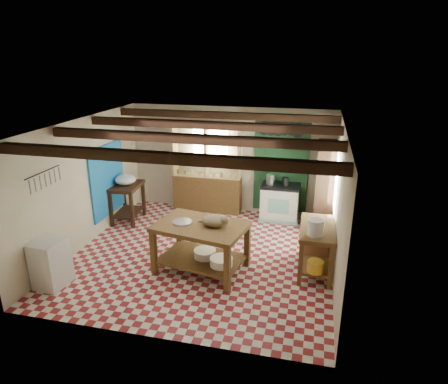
% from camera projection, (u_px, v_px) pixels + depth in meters
% --- Properties ---
extents(floor, '(5.00, 5.00, 0.02)m').
position_uv_depth(floor, '(203.00, 255.00, 7.96)').
color(floor, maroon).
rests_on(floor, ground).
extents(ceiling, '(5.00, 5.00, 0.02)m').
position_uv_depth(ceiling, '(200.00, 125.00, 7.09)').
color(ceiling, '#414145').
rests_on(ceiling, wall_back).
extents(wall_back, '(5.00, 0.04, 2.60)m').
position_uv_depth(wall_back, '(230.00, 160.00, 9.81)').
color(wall_back, beige).
rests_on(wall_back, floor).
extents(wall_front, '(5.00, 0.04, 2.60)m').
position_uv_depth(wall_front, '(148.00, 256.00, 5.23)').
color(wall_front, beige).
rests_on(wall_front, floor).
extents(wall_left, '(0.04, 5.00, 2.60)m').
position_uv_depth(wall_left, '(83.00, 184.00, 8.07)').
color(wall_left, beige).
rests_on(wall_left, floor).
extents(wall_right, '(0.04, 5.00, 2.60)m').
position_uv_depth(wall_right, '(339.00, 205.00, 6.98)').
color(wall_right, beige).
rests_on(wall_right, floor).
extents(ceiling_beams, '(5.00, 3.80, 0.15)m').
position_uv_depth(ceiling_beams, '(200.00, 131.00, 7.13)').
color(ceiling_beams, '#371F13').
rests_on(ceiling_beams, ceiling).
extents(blue_wall_patch, '(0.04, 1.40, 1.60)m').
position_uv_depth(blue_wall_patch, '(108.00, 180.00, 8.96)').
color(blue_wall_patch, blue).
rests_on(blue_wall_patch, wall_left).
extents(green_wall_patch, '(1.30, 0.04, 2.30)m').
position_uv_depth(green_wall_patch, '(281.00, 165.00, 9.53)').
color(green_wall_patch, '#1B4423').
rests_on(green_wall_patch, wall_back).
extents(window_back, '(0.90, 0.02, 0.80)m').
position_uv_depth(window_back, '(210.00, 143.00, 9.77)').
color(window_back, silver).
rests_on(window_back, wall_back).
extents(window_right, '(0.02, 1.30, 1.20)m').
position_uv_depth(window_right, '(337.00, 182.00, 7.86)').
color(window_right, silver).
rests_on(window_right, wall_right).
extents(utensil_rail, '(0.06, 0.90, 0.28)m').
position_uv_depth(utensil_rail, '(44.00, 179.00, 6.80)').
color(utensil_rail, black).
rests_on(utensil_rail, wall_left).
extents(pot_rack, '(0.86, 0.12, 0.36)m').
position_uv_depth(pot_rack, '(281.00, 130.00, 8.83)').
color(pot_rack, black).
rests_on(pot_rack, ceiling).
extents(shelving_unit, '(1.70, 0.34, 2.20)m').
position_uv_depth(shelving_unit, '(207.00, 168.00, 9.83)').
color(shelving_unit, '#D7B97C').
rests_on(shelving_unit, floor).
extents(tall_rack, '(0.40, 0.86, 2.00)m').
position_uv_depth(tall_rack, '(324.00, 187.00, 8.77)').
color(tall_rack, '#371F13').
rests_on(tall_rack, floor).
extents(work_table, '(1.76, 1.34, 0.90)m').
position_uv_depth(work_table, '(201.00, 247.00, 7.29)').
color(work_table, brown).
rests_on(work_table, floor).
extents(stove, '(0.90, 0.62, 0.87)m').
position_uv_depth(stove, '(280.00, 202.00, 9.50)').
color(stove, white).
rests_on(stove, floor).
extents(prep_table, '(0.69, 0.94, 0.91)m').
position_uv_depth(prep_table, '(128.00, 203.00, 9.41)').
color(prep_table, '#371F13').
rests_on(prep_table, floor).
extents(white_cabinet, '(0.51, 0.59, 0.83)m').
position_uv_depth(white_cabinet, '(51.00, 263.00, 6.81)').
color(white_cabinet, silver).
rests_on(white_cabinet, floor).
extents(right_counter, '(0.63, 1.24, 0.89)m').
position_uv_depth(right_counter, '(316.00, 249.00, 7.24)').
color(right_counter, brown).
rests_on(right_counter, floor).
extents(cat, '(0.45, 0.35, 0.20)m').
position_uv_depth(cat, '(214.00, 221.00, 7.05)').
color(cat, '#9A8059').
rests_on(cat, work_table).
extents(steel_tray, '(0.42, 0.42, 0.02)m').
position_uv_depth(steel_tray, '(182.00, 222.00, 7.23)').
color(steel_tray, '#96969D').
rests_on(steel_tray, work_table).
extents(basin_large, '(0.48, 0.48, 0.14)m').
position_uv_depth(basin_large, '(205.00, 253.00, 7.36)').
color(basin_large, silver).
rests_on(basin_large, work_table).
extents(basin_small, '(0.48, 0.48, 0.14)m').
position_uv_depth(basin_small, '(221.00, 261.00, 7.08)').
color(basin_small, silver).
rests_on(basin_small, work_table).
extents(kettle_left, '(0.20, 0.20, 0.22)m').
position_uv_depth(kettle_left, '(270.00, 179.00, 9.38)').
color(kettle_left, '#96969D').
rests_on(kettle_left, stove).
extents(kettle_right, '(0.16, 0.16, 0.20)m').
position_uv_depth(kettle_right, '(285.00, 181.00, 9.30)').
color(kettle_right, black).
rests_on(kettle_right, stove).
extents(enamel_bowl, '(0.51, 0.51, 0.24)m').
position_uv_depth(enamel_bowl, '(126.00, 180.00, 9.22)').
color(enamel_bowl, silver).
rests_on(enamel_bowl, prep_table).
extents(white_bucket, '(0.28, 0.28, 0.28)m').
position_uv_depth(white_bucket, '(315.00, 227.00, 6.74)').
color(white_bucket, silver).
rests_on(white_bucket, right_counter).
extents(wicker_basket, '(0.45, 0.36, 0.31)m').
position_uv_depth(wicker_basket, '(316.00, 244.00, 7.53)').
color(wicker_basket, '#A76943').
rests_on(wicker_basket, right_counter).
extents(yellow_tub, '(0.28, 0.28, 0.20)m').
position_uv_depth(yellow_tub, '(315.00, 266.00, 6.86)').
color(yellow_tub, gold).
rests_on(yellow_tub, right_counter).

